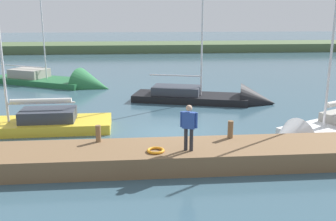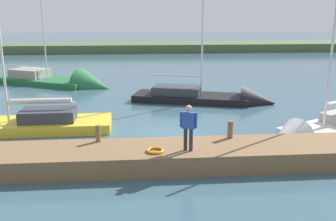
% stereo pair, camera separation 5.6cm
% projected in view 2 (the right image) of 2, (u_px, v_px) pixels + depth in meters
% --- Properties ---
extents(ground_plane, '(200.00, 200.00, 0.00)m').
position_uv_depth(ground_plane, '(171.00, 134.00, 18.81)').
color(ground_plane, '#385666').
extents(far_shoreline, '(180.00, 8.00, 2.40)m').
position_uv_depth(far_shoreline, '(146.00, 51.00, 59.14)').
color(far_shoreline, '#4C603D').
rests_on(far_shoreline, ground_plane).
extents(dock_pier, '(21.49, 2.45, 0.77)m').
position_uv_depth(dock_pier, '(181.00, 156.00, 14.83)').
color(dock_pier, brown).
rests_on(dock_pier, ground_plane).
extents(mooring_post_near, '(0.21, 0.21, 0.68)m').
position_uv_depth(mooring_post_near, '(98.00, 134.00, 15.21)').
color(mooring_post_near, brown).
rests_on(mooring_post_near, dock_pier).
extents(mooring_post_far, '(0.23, 0.23, 0.73)m').
position_uv_depth(mooring_post_far, '(230.00, 129.00, 15.65)').
color(mooring_post_far, brown).
rests_on(mooring_post_far, dock_pier).
extents(life_ring_buoy, '(0.66, 0.66, 0.10)m').
position_uv_depth(life_ring_buoy, '(155.00, 150.00, 14.16)').
color(life_ring_buoy, orange).
rests_on(life_ring_buoy, dock_pier).
extents(sailboat_behind_pier, '(9.64, 4.95, 9.75)m').
position_uv_depth(sailboat_behind_pier, '(219.00, 100.00, 25.26)').
color(sailboat_behind_pier, black).
rests_on(sailboat_behind_pier, ground_plane).
extents(sailboat_far_right, '(7.75, 5.22, 8.84)m').
position_uv_depth(sailboat_far_right, '(316.00, 134.00, 18.36)').
color(sailboat_far_right, white).
rests_on(sailboat_far_right, ground_plane).
extents(sailboat_outer_mooring, '(11.21, 7.86, 13.75)m').
position_uv_depth(sailboat_outer_mooring, '(65.00, 84.00, 31.22)').
color(sailboat_outer_mooring, '#236638').
rests_on(sailboat_outer_mooring, ground_plane).
extents(person_on_dock, '(0.62, 0.38, 1.75)m').
position_uv_depth(person_on_dock, '(188.00, 124.00, 14.06)').
color(person_on_dock, '#28282D').
rests_on(person_on_dock, dock_pier).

